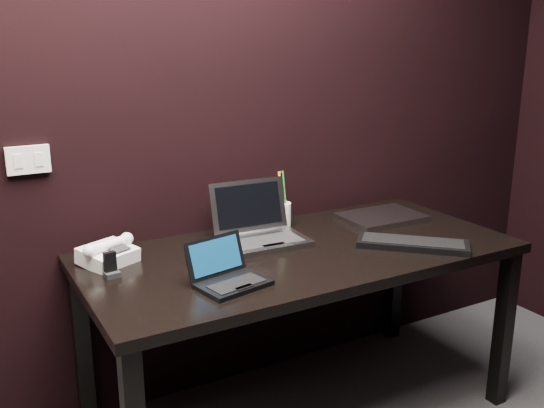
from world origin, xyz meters
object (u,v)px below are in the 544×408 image
silver_laptop (260,231)px  pen_cup (281,213)px  closed_laptop (382,217)px  ext_keyboard (413,244)px  netbook (228,276)px  mobile_phone (111,268)px  desk (301,267)px  desk_phone (108,253)px

silver_laptop → pen_cup: size_ratio=1.40×
silver_laptop → closed_laptop: (0.63, -0.01, -0.03)m
ext_keyboard → silver_laptop: bearing=144.5°
netbook → mobile_phone: bearing=141.3°
desk → closed_laptop: size_ratio=4.68×
closed_laptop → pen_cup: bearing=162.2°
silver_laptop → ext_keyboard: bearing=-35.5°
netbook → pen_cup: (0.48, 0.47, 0.03)m
netbook → silver_laptop: (0.30, 0.33, 0.01)m
netbook → desk_phone: bearing=127.6°
mobile_phone → pen_cup: (0.81, 0.21, 0.02)m
desk_phone → pen_cup: (0.78, 0.08, 0.02)m
desk → mobile_phone: size_ratio=19.30×
desk → silver_laptop: (-0.10, 0.16, 0.12)m
silver_laptop → pen_cup: 0.23m
netbook → closed_laptop: bearing=19.4°
desk_phone → silver_laptop: bearing=-5.3°
netbook → ext_keyboard: bearing=-1.5°
closed_laptop → desk_phone: (-1.23, 0.06, 0.03)m
ext_keyboard → closed_laptop: ext_keyboard is taller
mobile_phone → pen_cup: size_ratio=0.36×
mobile_phone → desk: bearing=-6.8°
closed_laptop → pen_cup: pen_cup is taller
ext_keyboard → pen_cup: (-0.32, 0.49, 0.04)m
closed_laptop → desk_phone: desk_phone is taller
closed_laptop → desk: bearing=-163.8°
mobile_phone → netbook: bearing=-38.7°
desk → closed_laptop: bearing=16.2°
closed_laptop → pen_cup: (-0.45, 0.14, 0.05)m
desk → netbook: 0.45m
silver_laptop → desk_phone: bearing=174.7°
desk → netbook: bearing=-156.4°
desk_phone → closed_laptop: bearing=-2.9°
ext_keyboard → mobile_phone: mobile_phone is taller
desk → netbook: size_ratio=6.41×
netbook → desk_phone: 0.49m
ext_keyboard → desk: bearing=153.8°
desk → mobile_phone: (-0.73, 0.09, 0.11)m
netbook → mobile_phone: 0.42m
pen_cup → mobile_phone: bearing=-165.4°
closed_laptop → mobile_phone: size_ratio=4.12×
netbook → closed_laptop: netbook is taller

